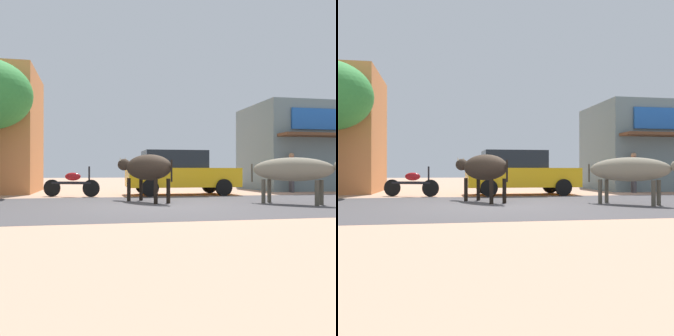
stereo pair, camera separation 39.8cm
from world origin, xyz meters
The scene contains 8 objects.
ground centered at (0.00, 0.00, 0.00)m, with size 80.00×80.00×0.00m, color tan.
asphalt_road centered at (0.00, 0.00, 0.00)m, with size 72.00×6.53×0.00m, color #464244.
storefront_right_club centered at (9.85, 7.16, 2.00)m, with size 8.02×5.13×3.99m.
parked_hatchback_car centered at (1.57, 4.16, 0.84)m, with size 4.12×1.87×1.64m.
parked_motorcycle centered at (-2.31, 3.83, 0.46)m, with size 1.92×0.74×1.05m.
cow_near_brown centered at (-0.13, 1.07, 0.98)m, with size 1.60×2.40×1.36m.
cow_far_dark centered at (3.66, -0.43, 0.92)m, with size 2.18×2.30×1.26m.
pedestrian_by_shop centered at (6.47, 4.75, 0.96)m, with size 0.34×0.61×1.64m.
Camera 1 is at (-1.72, -9.87, 0.90)m, focal length 41.25 mm.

